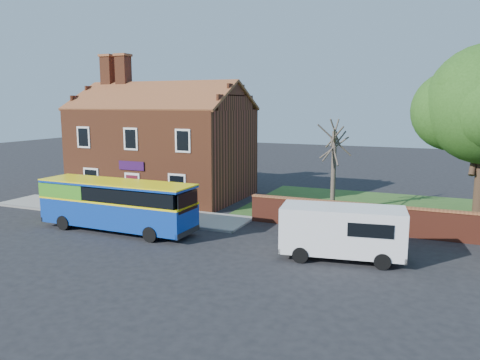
% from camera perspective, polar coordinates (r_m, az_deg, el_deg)
% --- Properties ---
extents(ground, '(120.00, 120.00, 0.00)m').
position_cam_1_polar(ground, '(23.04, -9.65, -8.36)').
color(ground, black).
rests_on(ground, ground).
extents(pavement, '(18.00, 3.50, 0.12)m').
position_cam_1_polar(pavement, '(31.49, -14.73, -3.62)').
color(pavement, gray).
rests_on(pavement, ground).
extents(kerb, '(18.00, 0.15, 0.14)m').
position_cam_1_polar(kerb, '(30.17, -16.77, -4.26)').
color(kerb, slate).
rests_on(kerb, ground).
extents(grass_strip, '(26.00, 12.00, 0.04)m').
position_cam_1_polar(grass_strip, '(32.16, 24.39, -3.97)').
color(grass_strip, '#426B28').
rests_on(grass_strip, ground).
extents(shop_building, '(12.30, 8.13, 10.50)m').
position_cam_1_polar(shop_building, '(35.61, -9.32, 3.51)').
color(shop_building, brown).
rests_on(shop_building, ground).
extents(boundary_wall, '(22.00, 0.38, 1.60)m').
position_cam_1_polar(boundary_wall, '(26.14, 24.72, -5.13)').
color(boundary_wall, maroon).
rests_on(boundary_wall, ground).
extents(bus, '(9.08, 2.47, 2.76)m').
position_cam_1_polar(bus, '(26.64, -15.26, -2.65)').
color(bus, '#0E379C').
rests_on(bus, ground).
extents(van_near, '(5.69, 2.95, 2.38)m').
position_cam_1_polar(van_near, '(21.57, 12.41, -5.98)').
color(van_near, white).
rests_on(van_near, ground).
extents(bare_tree, '(2.13, 2.54, 5.69)m').
position_cam_1_polar(bare_tree, '(30.39, 11.34, 1.53)').
color(bare_tree, '#4C4238').
rests_on(bare_tree, ground).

